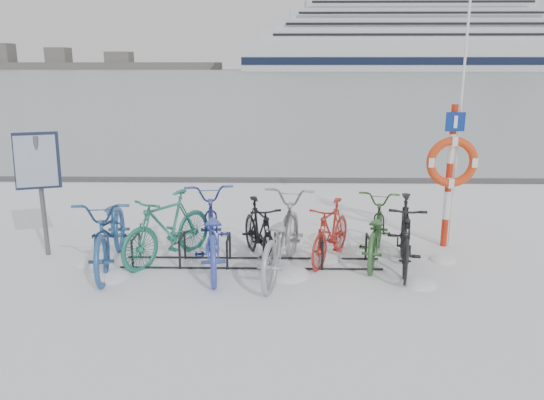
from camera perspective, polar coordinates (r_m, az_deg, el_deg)
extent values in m
plane|color=white|center=(8.32, -2.18, -6.90)|extent=(900.00, 900.00, 0.00)
cube|color=#95A3A9|center=(162.76, 1.00, 13.43)|extent=(400.00, 298.00, 0.02)
cube|color=#3F3F42|center=(13.97, -0.81, 2.16)|extent=(400.00, 0.25, 0.10)
cylinder|color=black|center=(8.34, -14.80, -5.73)|extent=(0.04, 0.04, 0.44)
cylinder|color=black|center=(8.74, -14.02, -4.74)|extent=(0.04, 0.04, 0.44)
cylinder|color=black|center=(8.47, -14.49, -3.82)|extent=(0.04, 0.44, 0.04)
cylinder|color=black|center=(8.17, -9.91, -5.87)|extent=(0.04, 0.04, 0.44)
cylinder|color=black|center=(8.58, -9.36, -4.86)|extent=(0.04, 0.04, 0.44)
cylinder|color=black|center=(8.30, -9.69, -3.92)|extent=(0.04, 0.44, 0.04)
cylinder|color=black|center=(8.07, -4.86, -5.98)|extent=(0.04, 0.04, 0.44)
cylinder|color=black|center=(8.48, -4.55, -4.94)|extent=(0.04, 0.04, 0.44)
cylinder|color=black|center=(8.20, -4.73, -4.00)|extent=(0.04, 0.44, 0.04)
cylinder|color=black|center=(8.03, 0.29, -6.03)|extent=(0.04, 0.04, 0.44)
cylinder|color=black|center=(8.44, 0.34, -4.99)|extent=(0.04, 0.04, 0.44)
cylinder|color=black|center=(8.16, 0.32, -4.05)|extent=(0.04, 0.44, 0.04)
cylinder|color=black|center=(8.05, 5.45, -6.04)|extent=(0.04, 0.04, 0.44)
cylinder|color=black|center=(8.46, 5.24, -5.00)|extent=(0.04, 0.04, 0.44)
cylinder|color=black|center=(8.18, 5.38, -4.06)|extent=(0.04, 0.44, 0.04)
cylinder|color=black|center=(8.13, 10.54, -6.00)|extent=(0.04, 0.04, 0.44)
cylinder|color=black|center=(8.54, 10.08, -4.97)|extent=(0.04, 0.04, 0.44)
cylinder|color=black|center=(8.27, 10.37, -4.04)|extent=(0.04, 0.44, 0.04)
cylinder|color=black|center=(8.11, -2.27, -7.34)|extent=(4.00, 0.03, 0.03)
cylinder|color=black|center=(8.52, -2.10, -6.24)|extent=(4.00, 0.03, 0.03)
cylinder|color=#595B5E|center=(9.19, -23.50, 0.29)|extent=(0.08, 0.08, 1.94)
cube|color=black|center=(9.05, -23.95, 3.89)|extent=(0.71, 0.45, 0.88)
cube|color=#8C99AD|center=(9.01, -24.06, 3.84)|extent=(0.63, 0.36, 0.78)
cylinder|color=#B5240E|center=(9.51, 18.04, -3.32)|extent=(0.11, 0.11, 0.48)
cylinder|color=silver|center=(9.38, 18.27, -0.53)|extent=(0.11, 0.11, 0.48)
cylinder|color=#B5240E|center=(9.28, 18.50, 2.33)|extent=(0.11, 0.11, 0.48)
cylinder|color=silver|center=(9.19, 18.74, 5.25)|extent=(0.11, 0.11, 0.48)
cylinder|color=#B5240E|center=(9.14, 18.98, 8.22)|extent=(0.11, 0.11, 0.48)
torus|color=red|center=(9.14, 18.80, 3.88)|extent=(0.84, 0.14, 0.84)
cube|color=navy|center=(9.06, 19.12, 7.95)|extent=(0.31, 0.03, 0.31)
cylinder|color=silver|center=(9.22, 19.56, 8.35)|extent=(0.04, 0.04, 4.36)
cube|color=silver|center=(224.31, 14.84, 14.73)|extent=(133.88, 24.86, 11.48)
cube|color=black|center=(212.17, 15.60, 14.20)|extent=(133.88, 0.30, 2.87)
cube|color=black|center=(236.46, 14.09, 14.27)|extent=(133.88, 0.30, 2.87)
cube|color=silver|center=(224.53, 14.97, 16.67)|extent=(119.53, 22.95, 3.83)
cube|color=silver|center=(225.02, 15.10, 18.62)|extent=(96.58, 20.08, 3.83)
cube|color=black|center=(213.43, 15.80, 17.79)|extent=(105.19, 0.20, 11.48)
cube|color=#4E4E4E|center=(293.59, -23.73, 13.07)|extent=(180.00, 12.00, 3.50)
cube|color=#4E4E4E|center=(282.61, -18.10, 14.21)|extent=(20.00, 10.00, 6.00)
imported|color=#285089|center=(8.44, -16.94, -2.98)|extent=(1.08, 2.34, 1.18)
imported|color=#23735E|center=(8.50, -11.17, -2.71)|extent=(1.49, 1.83, 1.12)
imported|color=#3446AC|center=(8.11, -6.63, -3.14)|extent=(1.12, 2.34, 1.18)
imported|color=black|center=(8.34, -1.36, -3.18)|extent=(0.99, 1.74, 1.01)
imported|color=#98989E|center=(7.84, 0.95, -3.66)|extent=(1.25, 2.37, 1.18)
imported|color=#A2261D|center=(8.43, 6.34, -3.18)|extent=(1.09, 1.66, 0.97)
imported|color=#315D2F|center=(8.57, 11.04, -2.96)|extent=(1.12, 2.02, 1.00)
imported|color=black|center=(8.24, 14.12, -3.41)|extent=(0.87, 1.95, 1.13)
ellipsoid|color=white|center=(8.75, 0.87, -5.79)|extent=(0.38, 0.38, 0.13)
ellipsoid|color=white|center=(8.82, -6.35, -5.72)|extent=(0.42, 0.42, 0.15)
ellipsoid|color=white|center=(8.91, 17.86, -6.15)|extent=(0.42, 0.42, 0.15)
ellipsoid|color=white|center=(8.19, -17.05, -7.93)|extent=(0.58, 0.58, 0.20)
ellipsoid|color=white|center=(8.62, 5.79, -6.19)|extent=(0.55, 0.55, 0.19)
ellipsoid|color=white|center=(7.91, 1.57, -8.06)|extent=(0.69, 0.69, 0.24)
ellipsoid|color=white|center=(7.86, 15.50, -8.76)|extent=(0.49, 0.49, 0.17)
ellipsoid|color=white|center=(8.82, -19.22, -6.48)|extent=(0.40, 0.40, 0.14)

